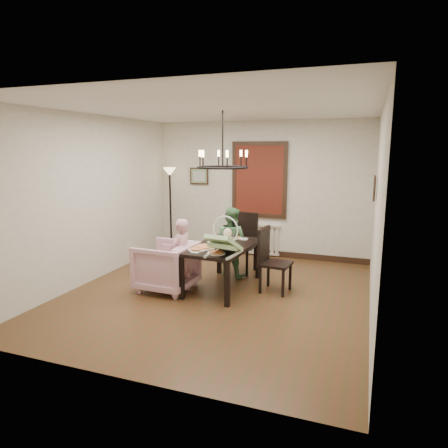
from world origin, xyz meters
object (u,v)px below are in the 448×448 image
Objects in this scene: seated_man at (231,248)px; floor_lamp at (171,211)px; dining_table at (223,250)px; drinking_glass at (222,241)px; baby_bouncer at (224,242)px; elderly_woman at (181,262)px; armchair at (166,266)px; chair_right at (276,260)px; chair_far at (241,243)px.

floor_lamp reaches higher than seated_man.
dining_table is 0.15m from drinking_glass.
floor_lamp is at bearing 135.53° from drinking_glass.
seated_man is 1.30m from baby_bouncer.
dining_table is 1.61× the size of elderly_woman.
seated_man is at bearing 147.22° from armchair.
dining_table is 0.86m from chair_right.
elderly_woman is (-1.39, -0.52, -0.03)m from chair_right.
elderly_woman is 0.89m from baby_bouncer.
elderly_woman is 2.65m from floor_lamp.
dining_table is 0.70m from elderly_woman.
seated_man is 8.13× the size of drinking_glass.
chair_right reaches higher than armchair.
seated_man is 0.70m from drinking_glass.
drinking_glass is at bearing 140.73° from elderly_woman.
dining_table is at bearing 139.77° from elderly_woman.
dining_table is 1.43× the size of chair_far.
baby_bouncer is 4.77× the size of drinking_glass.
armchair is (-0.82, -0.38, -0.24)m from dining_table.
chair_far reaches higher than armchair.
armchair is 1.18m from baby_bouncer.
armchair reaches higher than dining_table.
floor_lamp is at bearing 159.01° from chair_far.
chair_far is at bearing 88.17° from drinking_glass.
chair_far is 1.28× the size of armchair.
drinking_glass is 0.07× the size of floor_lamp.
drinking_glass is at bearing 119.17° from baby_bouncer.
armchair is 0.88× the size of elderly_woman.
elderly_woman is at bearing -141.04° from dining_table.
armchair is 6.80× the size of drinking_glass.
baby_bouncer is at bearing -48.62° from floor_lamp.
drinking_glass is at bearing 107.30° from seated_man.
floor_lamp reaches higher than drinking_glass.
armchair is at bearing 177.27° from baby_bouncer.
seated_man is at bearing -106.45° from chair_far.
seated_man is (-0.93, 0.53, -0.00)m from chair_right.
chair_right is at bearing 11.29° from dining_table.
armchair is at bearing -151.96° from dining_table.
chair_far is (0.02, 0.92, -0.08)m from dining_table.
chair_right is 1.49m from elderly_woman.
dining_table is 2.61× the size of baby_bouncer.
baby_bouncer is 0.33× the size of floor_lamp.
chair_far is 1.06× the size of chair_right.
seated_man reaches higher than armchair.
dining_table is at bearing 117.48° from armchair.
elderly_woman is at bearing 88.63° from armchair.
chair_far is 1.53m from baby_bouncer.
floor_lamp reaches higher than chair_far.
chair_right is 1.06× the size of elderly_woman.
elderly_woman is 0.54× the size of floor_lamp.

